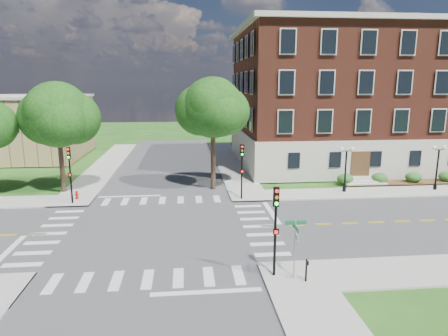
{
  "coord_description": "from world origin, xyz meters",
  "views": [
    {
      "loc": [
        2.11,
        -26.67,
        10.06
      ],
      "look_at": [
        5.25,
        5.33,
        3.2
      ],
      "focal_mm": 32.0,
      "sensor_mm": 36.0,
      "label": 1
    }
  ],
  "objects": [
    {
      "name": "twin_lamp_east",
      "position": [
        25.73,
        7.98,
        2.52
      ],
      "size": [
        1.36,
        0.36,
        4.23
      ],
      "color": "black",
      "rests_on": "ground"
    },
    {
      "name": "push_button_post",
      "position": [
        8.11,
        -8.42,
        0.8
      ],
      "size": [
        0.14,
        0.21,
        1.2
      ],
      "color": "black",
      "rests_on": "ground"
    },
    {
      "name": "traffic_signal_ne",
      "position": [
        6.93,
        6.7,
        3.19
      ],
      "size": [
        0.34,
        0.38,
        4.8
      ],
      "color": "black",
      "rests_on": "ground"
    },
    {
      "name": "ground",
      "position": [
        0.0,
        0.0,
        0.0
      ],
      "size": [
        160.0,
        160.0,
        0.0
      ],
      "primitive_type": "plane",
      "color": "#1D4A14",
      "rests_on": "ground"
    },
    {
      "name": "twin_lamp_west",
      "position": [
        16.83,
        8.1,
        2.52
      ],
      "size": [
        1.36,
        0.36,
        4.23
      ],
      "color": "black",
      "rests_on": "ground"
    },
    {
      "name": "shrub_row",
      "position": [
        27.0,
        10.8,
        0.0
      ],
      "size": [
        18.0,
        2.0,
        1.3
      ],
      "primitive_type": null,
      "color": "#29541C",
      "rests_on": "ground"
    },
    {
      "name": "tree_d",
      "position": [
        4.72,
        10.61,
        7.81
      ],
      "size": [
        5.66,
        5.66,
        10.55
      ],
      "color": "black",
      "rests_on": "ground"
    },
    {
      "name": "traffic_signal_nw",
      "position": [
        -7.49,
        6.78,
        3.19
      ],
      "size": [
        0.38,
        0.45,
        4.8
      ],
      "color": "black",
      "rests_on": "ground"
    },
    {
      "name": "tree_c",
      "position": [
        -9.3,
        10.71,
        7.26
      ],
      "size": [
        5.94,
        5.94,
        10.13
      ],
      "color": "black",
      "rests_on": "ground"
    },
    {
      "name": "secondary_building",
      "position": [
        -22.0,
        30.0,
        4.28
      ],
      "size": [
        20.4,
        15.4,
        8.3
      ],
      "color": "#A28959",
      "rests_on": "ground"
    },
    {
      "name": "sidewalk_ne",
      "position": [
        15.38,
        15.38,
        0.06
      ],
      "size": [
        34.0,
        34.0,
        0.12
      ],
      "color": "#9E9B93",
      "rests_on": "ground"
    },
    {
      "name": "road_ns",
      "position": [
        0.0,
        0.0,
        0.01
      ],
      "size": [
        12.0,
        90.0,
        0.01
      ],
      "primitive_type": "cube",
      "color": "#3D3D3F",
      "rests_on": "ground"
    },
    {
      "name": "main_building",
      "position": [
        24.0,
        21.99,
        8.34
      ],
      "size": [
        30.6,
        22.4,
        16.5
      ],
      "color": "#B6B4A1",
      "rests_on": "ground"
    },
    {
      "name": "fire_hydrant",
      "position": [
        -7.44,
        8.05,
        0.46
      ],
      "size": [
        0.35,
        0.35,
        0.75
      ],
      "color": "#B1100D",
      "rests_on": "ground"
    },
    {
      "name": "road_ew",
      "position": [
        0.0,
        0.0,
        0.01
      ],
      "size": [
        90.0,
        12.0,
        0.01
      ],
      "primitive_type": "cube",
      "color": "#3D3D3F",
      "rests_on": "ground"
    },
    {
      "name": "crosswalk_east",
      "position": [
        7.2,
        0.0,
        0.0
      ],
      "size": [
        2.2,
        10.2,
        0.02
      ],
      "primitive_type": null,
      "color": "silver",
      "rests_on": "ground"
    },
    {
      "name": "sidewalk_nw",
      "position": [
        -15.38,
        15.38,
        0.06
      ],
      "size": [
        34.0,
        34.0,
        0.12
      ],
      "color": "#9E9B93",
      "rests_on": "ground"
    },
    {
      "name": "stop_bar_east",
      "position": [
        8.8,
        3.0,
        0.0
      ],
      "size": [
        0.4,
        5.5,
        0.0
      ],
      "primitive_type": "cube",
      "color": "silver",
      "rests_on": "ground"
    },
    {
      "name": "traffic_signal_se",
      "position": [
        6.64,
        -7.6,
        3.19
      ],
      "size": [
        0.36,
        0.42,
        4.8
      ],
      "color": "black",
      "rests_on": "ground"
    },
    {
      "name": "street_sign_pole",
      "position": [
        7.61,
        -7.91,
        2.31
      ],
      "size": [
        1.1,
        1.1,
        3.1
      ],
      "color": "gray",
      "rests_on": "ground"
    }
  ]
}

